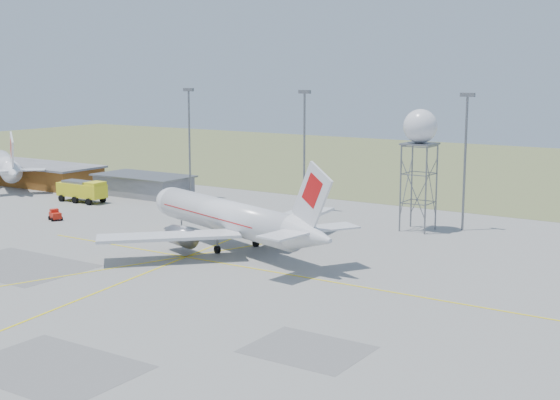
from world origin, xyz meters
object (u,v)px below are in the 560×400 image
Objects in this scene: fire_truck at (83,192)px; airliner_far at (6,166)px; radar_tower at (419,163)px; baggage_tug at (55,216)px; airliner_main at (230,218)px.

airliner_far is at bearing 166.86° from fire_truck.
radar_tower is 6.83× the size of baggage_tug.
fire_truck is at bearing 0.71° from airliner_main.
airliner_main is at bearing -123.47° from radar_tower.
airliner_main is 30.34m from radar_tower.
radar_tower reaches higher than airliner_main.
radar_tower reaches higher than fire_truck.
fire_truck is at bearing -170.63° from radar_tower.
radar_tower is at bearing 49.21° from baggage_tug.
airliner_far is at bearing -178.00° from radar_tower.
airliner_far is 45.29m from baggage_tug.
fire_truck is (-61.07, -10.08, -8.28)m from radar_tower.
fire_truck is at bearing -159.87° from airliner_far.
fire_truck reaches higher than baggage_tug.
airliner_main is 3.87× the size of fire_truck.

